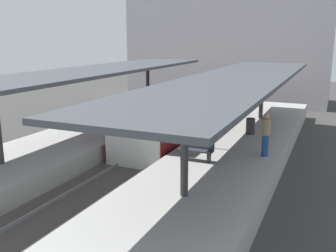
# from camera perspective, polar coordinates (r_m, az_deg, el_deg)

# --- Properties ---
(ground_plane) EXTENTS (80.00, 80.00, 0.00)m
(ground_plane) POSITION_cam_1_polar(r_m,az_deg,el_deg) (17.90, -3.22, -5.60)
(ground_plane) COLOR #383835
(platform_left) EXTENTS (4.40, 28.00, 1.00)m
(platform_left) POSITION_cam_1_polar(r_m,az_deg,el_deg) (19.70, -13.15, -2.65)
(platform_left) COLOR #9E9E99
(platform_left) RESTS_ON ground_plane
(platform_right) EXTENTS (4.40, 28.00, 1.00)m
(platform_right) POSITION_cam_1_polar(r_m,az_deg,el_deg) (16.44, 8.70, -5.62)
(platform_right) COLOR #9E9E99
(platform_right) RESTS_ON ground_plane
(track_ballast) EXTENTS (3.20, 28.00, 0.20)m
(track_ballast) POSITION_cam_1_polar(r_m,az_deg,el_deg) (17.87, -3.23, -5.30)
(track_ballast) COLOR #4C4742
(track_ballast) RESTS_ON ground_plane
(rail_near_side) EXTENTS (0.08, 28.00, 0.14)m
(rail_near_side) POSITION_cam_1_polar(r_m,az_deg,el_deg) (18.14, -5.27, -4.48)
(rail_near_side) COLOR slate
(rail_near_side) RESTS_ON track_ballast
(rail_far_side) EXTENTS (0.08, 28.00, 0.14)m
(rail_far_side) POSITION_cam_1_polar(r_m,az_deg,el_deg) (17.51, -1.13, -5.08)
(rail_far_side) COLOR slate
(rail_far_side) RESTS_ON track_ballast
(commuter_train) EXTENTS (2.78, 10.20, 3.10)m
(commuter_train) POSITION_cam_1_polar(r_m,az_deg,el_deg) (20.71, 1.37, 1.95)
(commuter_train) COLOR maroon
(commuter_train) RESTS_ON track_ballast
(canopy_left) EXTENTS (4.18, 21.00, 3.13)m
(canopy_left) POSITION_cam_1_polar(r_m,az_deg,el_deg) (20.20, -11.28, 7.98)
(canopy_left) COLOR #333335
(canopy_left) RESTS_ON platform_left
(canopy_right) EXTENTS (4.18, 21.00, 3.07)m
(canopy_right) POSITION_cam_1_polar(r_m,az_deg,el_deg) (17.04, 10.36, 6.90)
(canopy_right) COLOR #333335
(canopy_right) RESTS_ON platform_right
(platform_bench) EXTENTS (1.40, 0.41, 0.86)m
(platform_bench) POSITION_cam_1_polar(r_m,az_deg,el_deg) (15.03, 4.27, -3.44)
(platform_bench) COLOR black
(platform_bench) RESTS_ON platform_right
(platform_sign) EXTENTS (0.90, 0.08, 2.21)m
(platform_sign) POSITION_cam_1_polar(r_m,az_deg,el_deg) (16.58, 5.18, 2.24)
(platform_sign) COLOR #262628
(platform_sign) RESTS_ON platform_right
(litter_bin) EXTENTS (0.44, 0.44, 0.80)m
(litter_bin) POSITION_cam_1_polar(r_m,az_deg,el_deg) (19.53, 12.27, -0.02)
(litter_bin) COLOR #2D2D30
(litter_bin) RESTS_ON platform_right
(passenger_near_bench) EXTENTS (0.36, 0.36, 1.77)m
(passenger_near_bench) POSITION_cam_1_polar(r_m,az_deg,el_deg) (15.89, 14.44, -1.20)
(passenger_near_bench) COLOR navy
(passenger_near_bench) RESTS_ON platform_right
(station_building_backdrop) EXTENTS (18.00, 6.00, 11.00)m
(station_building_backdrop) POSITION_cam_1_polar(r_m,az_deg,el_deg) (36.32, 9.00, 12.60)
(station_building_backdrop) COLOR #B7B2B7
(station_building_backdrop) RESTS_ON ground_plane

